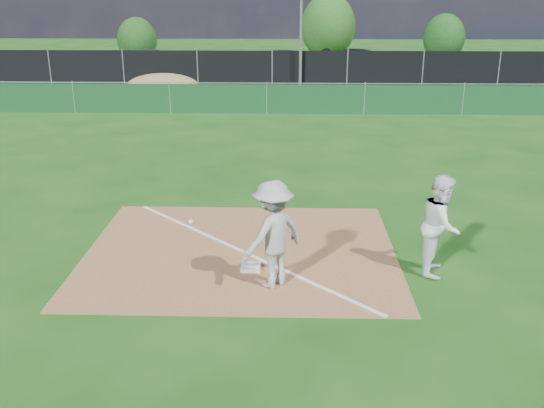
{
  "coord_description": "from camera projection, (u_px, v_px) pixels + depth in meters",
  "views": [
    {
      "loc": [
        0.91,
        -9.84,
        4.85
      ],
      "look_at": [
        0.61,
        1.0,
        1.0
      ],
      "focal_mm": 40.0,
      "sensor_mm": 36.0,
      "label": 1
    }
  ],
  "objects": [
    {
      "name": "parking_lot",
      "position": [
        274.0,
        73.0,
        37.29
      ],
      "size": [
        46.0,
        9.0,
        0.01
      ],
      "primitive_type": "cube",
      "color": "black",
      "rests_on": "ground"
    },
    {
      "name": "first_base",
      "position": [
        251.0,
        267.0,
        11.07
      ],
      "size": [
        0.36,
        0.36,
        0.07
      ],
      "primitive_type": "cube",
      "rotation": [
        0.0,
        0.0,
        -0.02
      ],
      "color": "white",
      "rests_on": "infield_dirt"
    },
    {
      "name": "tree_mid",
      "position": [
        328.0,
        26.0,
        42.99
      ],
      "size": [
        3.88,
        3.88,
        4.6
      ],
      "color": "#382316",
      "rests_on": "ground"
    },
    {
      "name": "tree_left",
      "position": [
        137.0,
        40.0,
        40.98
      ],
      "size": [
        2.64,
        2.64,
        3.13
      ],
      "color": "#382316",
      "rests_on": "ground"
    },
    {
      "name": "dirt_mound",
      "position": [
        163.0,
        86.0,
        28.28
      ],
      "size": [
        3.38,
        2.6,
        1.17
      ],
      "primitive_type": "ellipsoid",
      "color": "olive",
      "rests_on": "ground"
    },
    {
      "name": "ground",
      "position": [
        261.0,
        142.0,
        20.33
      ],
      "size": [
        90.0,
        90.0,
        0.0
      ],
      "primitive_type": "plane",
      "color": "#164A0F",
      "rests_on": "ground"
    },
    {
      "name": "green_fence",
      "position": [
        267.0,
        99.0,
        24.84
      ],
      "size": [
        44.0,
        0.05,
        1.2
      ],
      "primitive_type": "cube",
      "color": "#103B1C",
      "rests_on": "ground"
    },
    {
      "name": "tree_right",
      "position": [
        444.0,
        38.0,
        41.54
      ],
      "size": [
        2.81,
        2.81,
        3.34
      ],
      "color": "#382316",
      "rests_on": "ground"
    },
    {
      "name": "car_left",
      "position": [
        152.0,
        60.0,
        36.71
      ],
      "size": [
        5.01,
        3.64,
        1.59
      ],
      "primitive_type": "imported",
      "rotation": [
        0.0,
        0.0,
        2.0
      ],
      "color": "#AAACB2",
      "rests_on": "parking_lot"
    },
    {
      "name": "infield_dirt",
      "position": [
        241.0,
        251.0,
        11.85
      ],
      "size": [
        6.0,
        5.0,
        0.02
      ],
      "primitive_type": "cube",
      "color": "#905F39",
      "rests_on": "ground"
    },
    {
      "name": "foul_line",
      "position": [
        241.0,
        251.0,
        11.85
      ],
      "size": [
        5.01,
        5.01,
        0.01
      ],
      "primitive_type": "cube",
      "rotation": [
        0.0,
        0.0,
        0.79
      ],
      "color": "white",
      "rests_on": "infield_dirt"
    },
    {
      "name": "car_mid",
      "position": [
        289.0,
        62.0,
        37.02
      ],
      "size": [
        4.21,
        2.15,
        1.32
      ],
      "primitive_type": "imported",
      "rotation": [
        0.0,
        0.0,
        1.38
      ],
      "color": "black",
      "rests_on": "parking_lot"
    },
    {
      "name": "black_fence",
      "position": [
        272.0,
        68.0,
        32.28
      ],
      "size": [
        46.0,
        0.04,
        1.8
      ],
      "primitive_type": "cube",
      "color": "black",
      "rests_on": "ground"
    },
    {
      "name": "runner",
      "position": [
        441.0,
        225.0,
        10.72
      ],
      "size": [
        0.92,
        1.05,
        1.83
      ],
      "primitive_type": "imported",
      "rotation": [
        0.0,
        0.0,
        1.28
      ],
      "color": "white",
      "rests_on": "ground"
    },
    {
      "name": "light_pole",
      "position": [
        301.0,
        7.0,
        30.92
      ],
      "size": [
        0.16,
        0.16,
        8.0
      ],
      "primitive_type": "cylinder",
      "color": "slate",
      "rests_on": "ground"
    },
    {
      "name": "play_at_first",
      "position": [
        273.0,
        234.0,
        10.19
      ],
      "size": [
        2.11,
        1.34,
        1.88
      ],
      "color": "#B8B8BA",
      "rests_on": "infield_dirt"
    },
    {
      "name": "car_right",
      "position": [
        364.0,
        62.0,
        36.53
      ],
      "size": [
        5.33,
        2.96,
        1.46
      ],
      "primitive_type": "imported",
      "rotation": [
        0.0,
        0.0,
        1.38
      ],
      "color": "black",
      "rests_on": "parking_lot"
    }
  ]
}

